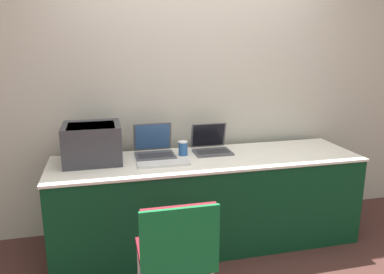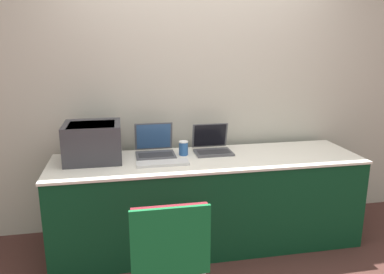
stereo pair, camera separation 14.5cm
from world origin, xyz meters
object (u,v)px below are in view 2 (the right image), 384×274
Objects in this scene: printer at (93,141)px; chair at (168,248)px; external_keyboard at (163,163)px; laptop_left at (155,148)px; laptop_right at (212,146)px; coffee_cup at (183,148)px.

printer is 1.22m from chair.
external_keyboard is (0.54, -0.22, -0.16)m from printer.
laptop_left is at bearing 88.37° from chair.
chair is at bearing -91.63° from laptop_left.
laptop_right reaches higher than coffee_cup.
coffee_cup is (0.75, 0.01, -0.11)m from printer.
laptop_left is 0.28m from external_keyboard.
coffee_cup is (-0.27, -0.04, 0.01)m from laptop_right.
external_keyboard is at bearing -21.62° from printer.
laptop_right is 0.54m from external_keyboard.
coffee_cup is (0.21, 0.22, 0.05)m from external_keyboard.
laptop_right reaches higher than chair.
laptop_right is at bearing 63.67° from chair.
chair is (0.48, -1.04, -0.42)m from printer.
coffee_cup is at bearing 75.37° from chair.
laptop_right is 0.27m from coffee_cup.
chair is at bearing -104.63° from coffee_cup.
chair is (-0.07, -0.82, -0.27)m from external_keyboard.
external_keyboard is (-0.47, -0.27, -0.04)m from laptop_right.
printer reaches higher than coffee_cup.
laptop_right is at bearing -1.32° from laptop_left.
external_keyboard is 3.45× the size of coffee_cup.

